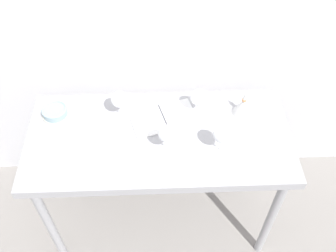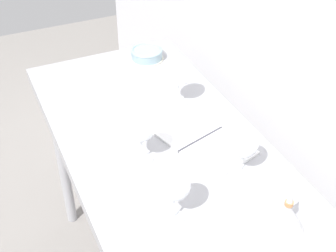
{
  "view_description": "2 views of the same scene",
  "coord_description": "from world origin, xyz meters",
  "px_view_note": "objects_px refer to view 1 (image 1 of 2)",
  "views": [
    {
      "loc": [
        -0.0,
        -1.28,
        2.43
      ],
      "look_at": [
        0.04,
        -0.03,
        1.0
      ],
      "focal_mm": 40.37,
      "sensor_mm": 36.0,
      "label": 1
    },
    {
      "loc": [
        1.12,
        -0.51,
        1.91
      ],
      "look_at": [
        0.02,
        -0.0,
        0.99
      ],
      "focal_mm": 50.62,
      "sensor_mm": 36.0,
      "label": 2
    }
  ],
  "objects_px": {
    "wine_glass_near_right": "(223,135)",
    "open_notebook": "(165,118)",
    "tasting_bowl": "(56,112)",
    "wine_glass_near_center": "(168,134)",
    "tasting_sheet_upper": "(99,142)",
    "wine_glass_far_left": "(120,100)",
    "wine_glass_far_right": "(199,98)",
    "decanter_funnel": "(244,106)"
  },
  "relations": [
    {
      "from": "wine_glass_near_right",
      "to": "tasting_sheet_upper",
      "type": "distance_m",
      "value": 0.64
    },
    {
      "from": "wine_glass_near_right",
      "to": "decanter_funnel",
      "type": "bearing_deg",
      "value": 58.69
    },
    {
      "from": "wine_glass_far_left",
      "to": "wine_glass_near_center",
      "type": "height_order",
      "value": "wine_glass_far_left"
    },
    {
      "from": "tasting_sheet_upper",
      "to": "wine_glass_far_right",
      "type": "bearing_deg",
      "value": 0.45
    },
    {
      "from": "wine_glass_near_right",
      "to": "wine_glass_near_center",
      "type": "distance_m",
      "value": 0.27
    },
    {
      "from": "wine_glass_far_left",
      "to": "tasting_bowl",
      "type": "bearing_deg",
      "value": 176.58
    },
    {
      "from": "wine_glass_near_center",
      "to": "tasting_sheet_upper",
      "type": "relative_size",
      "value": 0.66
    },
    {
      "from": "wine_glass_near_right",
      "to": "decanter_funnel",
      "type": "xyz_separation_m",
      "value": [
        0.16,
        0.26,
        -0.08
      ]
    },
    {
      "from": "wine_glass_far_right",
      "to": "wine_glass_near_center",
      "type": "bearing_deg",
      "value": -124.48
    },
    {
      "from": "tasting_bowl",
      "to": "wine_glass_near_right",
      "type": "bearing_deg",
      "value": -17.68
    },
    {
      "from": "wine_glass_near_center",
      "to": "decanter_funnel",
      "type": "relative_size",
      "value": 1.17
    },
    {
      "from": "wine_glass_near_right",
      "to": "open_notebook",
      "type": "bearing_deg",
      "value": 140.35
    },
    {
      "from": "wine_glass_far_left",
      "to": "open_notebook",
      "type": "bearing_deg",
      "value": -6.63
    },
    {
      "from": "tasting_bowl",
      "to": "open_notebook",
      "type": "bearing_deg",
      "value": -4.68
    },
    {
      "from": "wine_glass_near_right",
      "to": "wine_glass_far_left",
      "type": "xyz_separation_m",
      "value": [
        -0.51,
        0.26,
        0.0
      ]
    },
    {
      "from": "wine_glass_near_right",
      "to": "open_notebook",
      "type": "relative_size",
      "value": 0.44
    },
    {
      "from": "wine_glass_far_left",
      "to": "open_notebook",
      "type": "height_order",
      "value": "wine_glass_far_left"
    },
    {
      "from": "wine_glass_near_right",
      "to": "wine_glass_far_left",
      "type": "bearing_deg",
      "value": 153.27
    },
    {
      "from": "open_notebook",
      "to": "wine_glass_near_right",
      "type": "bearing_deg",
      "value": -55.51
    },
    {
      "from": "open_notebook",
      "to": "tasting_sheet_upper",
      "type": "xyz_separation_m",
      "value": [
        -0.35,
        -0.15,
        -0.0
      ]
    },
    {
      "from": "tasting_bowl",
      "to": "tasting_sheet_upper",
      "type": "bearing_deg",
      "value": -38.91
    },
    {
      "from": "wine_glass_far_right",
      "to": "open_notebook",
      "type": "xyz_separation_m",
      "value": [
        -0.19,
        -0.04,
        -0.11
      ]
    },
    {
      "from": "wine_glass_near_center",
      "to": "tasting_bowl",
      "type": "relative_size",
      "value": 1.2
    },
    {
      "from": "wine_glass_far_right",
      "to": "open_notebook",
      "type": "distance_m",
      "value": 0.22
    },
    {
      "from": "open_notebook",
      "to": "tasting_sheet_upper",
      "type": "height_order",
      "value": "open_notebook"
    },
    {
      "from": "tasting_sheet_upper",
      "to": "tasting_bowl",
      "type": "distance_m",
      "value": 0.32
    },
    {
      "from": "tasting_sheet_upper",
      "to": "tasting_bowl",
      "type": "bearing_deg",
      "value": 121.53
    },
    {
      "from": "tasting_bowl",
      "to": "decanter_funnel",
      "type": "bearing_deg",
      "value": -1.06
    },
    {
      "from": "wine_glass_near_right",
      "to": "wine_glass_far_right",
      "type": "xyz_separation_m",
      "value": [
        -0.09,
        0.27,
        -0.01
      ]
    },
    {
      "from": "wine_glass_near_right",
      "to": "tasting_sheet_upper",
      "type": "relative_size",
      "value": 0.65
    },
    {
      "from": "open_notebook",
      "to": "tasting_sheet_upper",
      "type": "bearing_deg",
      "value": -172.1
    },
    {
      "from": "wine_glass_near_right",
      "to": "tasting_sheet_upper",
      "type": "height_order",
      "value": "wine_glass_near_right"
    },
    {
      "from": "open_notebook",
      "to": "decanter_funnel",
      "type": "distance_m",
      "value": 0.44
    },
    {
      "from": "wine_glass_near_center",
      "to": "open_notebook",
      "type": "distance_m",
      "value": 0.25
    },
    {
      "from": "wine_glass_near_right",
      "to": "open_notebook",
      "type": "height_order",
      "value": "wine_glass_near_right"
    },
    {
      "from": "wine_glass_near_right",
      "to": "tasting_bowl",
      "type": "height_order",
      "value": "wine_glass_near_right"
    },
    {
      "from": "wine_glass_far_right",
      "to": "decanter_funnel",
      "type": "height_order",
      "value": "wine_glass_far_right"
    },
    {
      "from": "open_notebook",
      "to": "wine_glass_near_center",
      "type": "bearing_deg",
      "value": -103.25
    },
    {
      "from": "wine_glass_near_right",
      "to": "tasting_bowl",
      "type": "xyz_separation_m",
      "value": [
        -0.87,
        0.28,
        -0.1
      ]
    },
    {
      "from": "decanter_funnel",
      "to": "wine_glass_far_right",
      "type": "bearing_deg",
      "value": 177.07
    },
    {
      "from": "wine_glass_near_center",
      "to": "tasting_sheet_upper",
      "type": "height_order",
      "value": "wine_glass_near_center"
    },
    {
      "from": "decanter_funnel",
      "to": "tasting_sheet_upper",
      "type": "bearing_deg",
      "value": -166.87
    }
  ]
}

